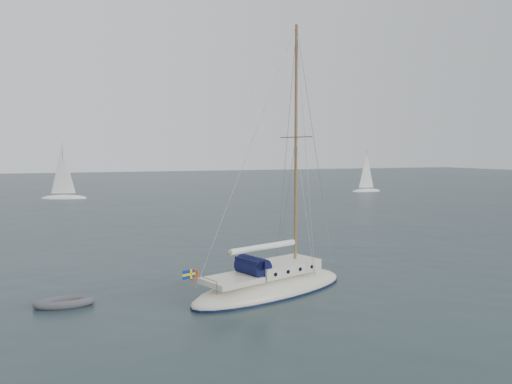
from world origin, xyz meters
name	(u,v)px	position (x,y,z in m)	size (l,w,h in m)	color
ground	(255,282)	(0.00, 0.00, 0.00)	(300.00, 300.00, 0.00)	black
sailboat	(271,272)	(0.00, -2.17, 1.03)	(9.60, 2.87, 13.67)	beige
dinghy	(64,302)	(-9.43, -0.67, 0.17)	(2.63, 1.19, 0.38)	#525258
distant_yacht_c	(63,174)	(-8.81, 53.60, 3.67)	(6.48, 3.46, 8.58)	white
distant_yacht_b	(366,173)	(39.74, 48.33, 3.20)	(5.65, 3.01, 7.48)	white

